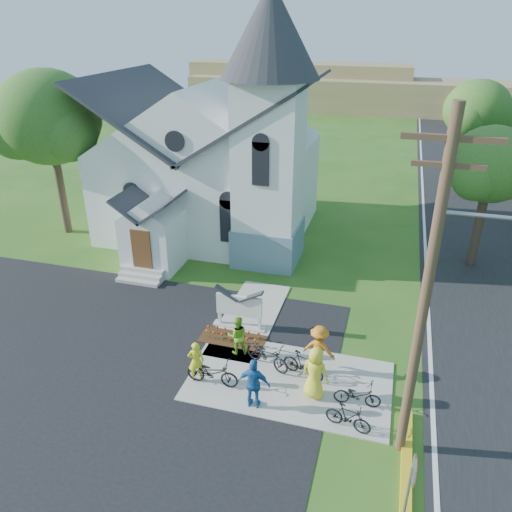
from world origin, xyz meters
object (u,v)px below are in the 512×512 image
(church_sign, at_px, (239,306))
(cyclist_3, at_px, (319,349))
(bike_2, at_px, (267,355))
(cyclist_2, at_px, (254,384))
(bike_1, at_px, (303,365))
(cyclist_4, at_px, (315,373))
(cyclist_0, at_px, (196,361))
(bike_3, at_px, (348,417))
(cyclist_1, at_px, (238,335))
(bike_4, at_px, (357,395))
(bike_0, at_px, (212,372))
(utility_pole, at_px, (429,290))
(stop_sign, at_px, (412,480))

(church_sign, relative_size, cyclist_3, 1.20)
(bike_2, bearing_deg, cyclist_2, -153.58)
(bike_1, height_order, cyclist_4, cyclist_4)
(cyclist_0, relative_size, bike_3, 1.06)
(cyclist_0, distance_m, cyclist_1, 2.08)
(cyclist_2, xyz_separation_m, bike_4, (3.23, 0.97, -0.51))
(cyclist_3, bearing_deg, church_sign, -17.94)
(cyclist_0, bearing_deg, bike_4, 160.10)
(church_sign, xyz_separation_m, bike_0, (0.18, -3.60, -0.49))
(cyclist_4, bearing_deg, cyclist_2, 44.78)
(bike_4, bearing_deg, church_sign, 54.10)
(bike_1, bearing_deg, cyclist_3, -21.54)
(utility_pole, bearing_deg, bike_0, 170.24)
(cyclist_2, bearing_deg, stop_sign, 146.27)
(stop_sign, relative_size, cyclist_0, 1.59)
(utility_pole, height_order, cyclist_2, utility_pole)
(bike_3, bearing_deg, church_sign, 61.38)
(cyclist_1, bearing_deg, cyclist_2, 96.68)
(stop_sign, height_order, cyclist_1, stop_sign)
(bike_1, bearing_deg, utility_pole, -104.01)
(utility_pole, xyz_separation_m, cyclist_3, (-3.01, 2.85, -4.44))
(bike_0, relative_size, bike_2, 0.99)
(cyclist_0, bearing_deg, cyclist_2, 140.22)
(cyclist_0, xyz_separation_m, cyclist_4, (4.09, 0.31, 0.17))
(church_sign, bearing_deg, bike_4, -32.77)
(utility_pole, relative_size, cyclist_4, 5.24)
(cyclist_2, bearing_deg, bike_0, -21.15)
(stop_sign, distance_m, bike_0, 7.59)
(cyclist_1, bearing_deg, stop_sign, 115.43)
(bike_0, relative_size, bike_3, 1.26)
(utility_pole, bearing_deg, bike_1, 145.74)
(cyclist_2, bearing_deg, bike_4, -163.54)
(bike_1, distance_m, cyclist_2, 2.31)
(cyclist_0, bearing_deg, church_sign, -119.61)
(stop_sign, relative_size, cyclist_3, 1.35)
(bike_0, xyz_separation_m, bike_3, (4.73, -0.80, -0.05))
(church_sign, bearing_deg, cyclist_4, -41.41)
(church_sign, bearing_deg, bike_3, -41.84)
(church_sign, xyz_separation_m, stop_sign, (6.63, -7.40, 0.75))
(stop_sign, bearing_deg, bike_1, 124.91)
(church_sign, height_order, bike_1, church_sign)
(cyclist_2, xyz_separation_m, cyclist_4, (1.80, 1.02, 0.04))
(cyclist_1, xyz_separation_m, cyclist_4, (3.19, -1.56, 0.18))
(bike_0, relative_size, cyclist_1, 1.19)
(cyclist_1, relative_size, cyclist_3, 0.85)
(bike_1, xyz_separation_m, cyclist_2, (-1.25, -1.90, 0.42))
(church_sign, height_order, bike_0, church_sign)
(bike_2, height_order, cyclist_4, cyclist_4)
(cyclist_0, height_order, cyclist_4, cyclist_4)
(bike_3, relative_size, bike_4, 0.96)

